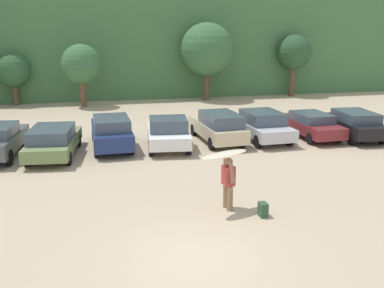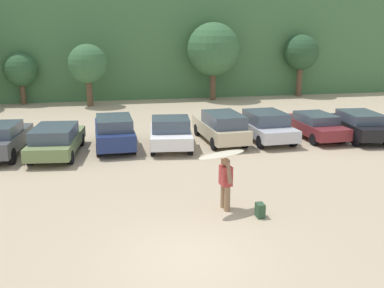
% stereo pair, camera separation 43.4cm
% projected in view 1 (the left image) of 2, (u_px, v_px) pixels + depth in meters
% --- Properties ---
extents(ground_plane, '(120.00, 120.00, 0.00)m').
position_uv_depth(ground_plane, '(192.00, 257.00, 11.01)').
color(ground_plane, tan).
extents(hillside_ridge, '(108.00, 12.00, 8.89)m').
position_uv_depth(hillside_ridge, '(115.00, 43.00, 40.01)').
color(hillside_ridge, '#427042').
rests_on(hillside_ridge, ground_plane).
extents(tree_ridge_back, '(2.61, 2.61, 4.03)m').
position_uv_depth(tree_ridge_back, '(13.00, 70.00, 32.52)').
color(tree_ridge_back, brown).
rests_on(tree_ridge_back, ground_plane).
extents(tree_center_right, '(2.90, 2.90, 4.67)m').
position_uv_depth(tree_center_right, '(81.00, 64.00, 31.78)').
color(tree_center_right, brown).
rests_on(tree_center_right, ground_plane).
extents(tree_right, '(4.30, 4.30, 6.28)m').
position_uv_depth(tree_right, '(207.00, 50.00, 34.84)').
color(tree_right, brown).
rests_on(tree_right, ground_plane).
extents(tree_center_left, '(3.00, 3.00, 5.29)m').
position_uv_depth(tree_center_left, '(294.00, 53.00, 37.01)').
color(tree_center_left, brown).
rests_on(tree_center_left, ground_plane).
extents(parked_car_olive_green, '(2.41, 4.89, 1.42)m').
position_uv_depth(parked_car_olive_green, '(53.00, 140.00, 19.61)').
color(parked_car_olive_green, '#6B7F4C').
rests_on(parked_car_olive_green, ground_plane).
extents(parked_car_navy, '(1.92, 4.70, 1.60)m').
position_uv_depth(parked_car_navy, '(111.00, 131.00, 21.00)').
color(parked_car_navy, navy).
rests_on(parked_car_navy, ground_plane).
extents(parked_car_white, '(2.39, 4.13, 1.54)m').
position_uv_depth(parked_car_white, '(168.00, 132.00, 20.97)').
color(parked_car_white, white).
rests_on(parked_car_white, ground_plane).
extents(parked_car_champagne, '(2.02, 4.80, 1.60)m').
position_uv_depth(parked_car_champagne, '(218.00, 126.00, 22.11)').
color(parked_car_champagne, beige).
rests_on(parked_car_champagne, ground_plane).
extents(parked_car_silver, '(2.09, 4.25, 1.53)m').
position_uv_depth(parked_car_silver, '(263.00, 125.00, 22.49)').
color(parked_car_silver, silver).
rests_on(parked_car_silver, ground_plane).
extents(parked_car_maroon, '(1.91, 4.75, 1.34)m').
position_uv_depth(parked_car_maroon, '(310.00, 124.00, 23.26)').
color(parked_car_maroon, maroon).
rests_on(parked_car_maroon, ground_plane).
extents(parked_car_black, '(2.23, 4.58, 1.47)m').
position_uv_depth(parked_car_black, '(354.00, 123.00, 23.01)').
color(parked_car_black, black).
rests_on(parked_car_black, ground_plane).
extents(person_adult, '(0.37, 0.75, 1.74)m').
position_uv_depth(person_adult, '(228.00, 180.00, 13.74)').
color(person_adult, '#8C6B4C').
rests_on(person_adult, ground_plane).
extents(surfboard_cream, '(1.84, 1.17, 0.10)m').
position_uv_depth(surfboard_cream, '(225.00, 154.00, 13.44)').
color(surfboard_cream, beige).
extents(backpack_dropped, '(0.24, 0.34, 0.45)m').
position_uv_depth(backpack_dropped, '(263.00, 210.00, 13.36)').
color(backpack_dropped, '#2D4C33').
rests_on(backpack_dropped, ground_plane).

